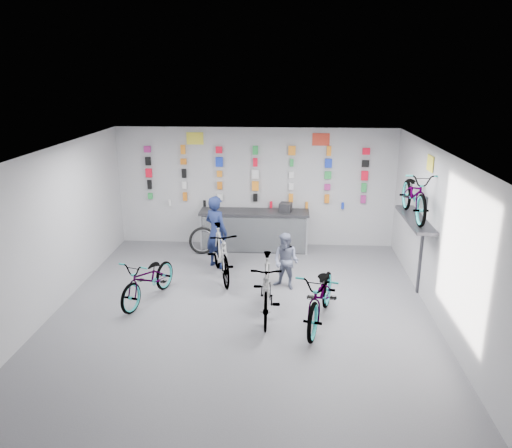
# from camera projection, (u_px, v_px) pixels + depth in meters

# --- Properties ---
(floor) EXTENTS (8.00, 8.00, 0.00)m
(floor) POSITION_uv_depth(u_px,v_px,m) (242.00, 315.00, 9.23)
(floor) COLOR #515156
(floor) RESTS_ON ground
(ceiling) EXTENTS (8.00, 8.00, 0.00)m
(ceiling) POSITION_uv_depth(u_px,v_px,m) (240.00, 153.00, 8.35)
(ceiling) COLOR white
(ceiling) RESTS_ON wall_back
(wall_back) EXTENTS (7.00, 0.00, 7.00)m
(wall_back) POSITION_uv_depth(u_px,v_px,m) (255.00, 187.00, 12.60)
(wall_back) COLOR #BABABC
(wall_back) RESTS_ON floor
(wall_front) EXTENTS (7.00, 0.00, 7.00)m
(wall_front) POSITION_uv_depth(u_px,v_px,m) (204.00, 366.00, 4.97)
(wall_front) COLOR #BABABC
(wall_front) RESTS_ON floor
(wall_left) EXTENTS (0.00, 8.00, 8.00)m
(wall_left) POSITION_uv_depth(u_px,v_px,m) (48.00, 234.00, 9.00)
(wall_left) COLOR #BABABC
(wall_left) RESTS_ON floor
(wall_right) EXTENTS (0.00, 8.00, 8.00)m
(wall_right) POSITION_uv_depth(u_px,v_px,m) (443.00, 242.00, 8.58)
(wall_right) COLOR #BABABC
(wall_right) RESTS_ON floor
(counter) EXTENTS (2.70, 0.66, 1.00)m
(counter) POSITION_uv_depth(u_px,v_px,m) (254.00, 231.00, 12.46)
(counter) COLOR black
(counter) RESTS_ON floor
(merch_wall) EXTENTS (5.57, 0.08, 1.57)m
(merch_wall) POSITION_uv_depth(u_px,v_px,m) (259.00, 175.00, 12.43)
(merch_wall) COLOR green
(merch_wall) RESTS_ON wall_back
(wall_bracket) EXTENTS (0.39, 1.90, 2.00)m
(wall_bracket) POSITION_uv_depth(u_px,v_px,m) (416.00, 223.00, 9.74)
(wall_bracket) COLOR #333338
(wall_bracket) RESTS_ON wall_right
(sign_left) EXTENTS (0.42, 0.02, 0.30)m
(sign_left) POSITION_uv_depth(u_px,v_px,m) (195.00, 138.00, 12.32)
(sign_left) COLOR yellow
(sign_left) RESTS_ON wall_back
(sign_right) EXTENTS (0.42, 0.02, 0.30)m
(sign_right) POSITION_uv_depth(u_px,v_px,m) (321.00, 139.00, 12.13)
(sign_right) COLOR red
(sign_right) RESTS_ON wall_back
(sign_side) EXTENTS (0.02, 0.40, 0.30)m
(sign_side) POSITION_uv_depth(u_px,v_px,m) (430.00, 163.00, 9.38)
(sign_side) COLOR yellow
(sign_side) RESTS_ON wall_right
(bike_left) EXTENTS (1.12, 1.85, 0.92)m
(bike_left) POSITION_uv_depth(u_px,v_px,m) (149.00, 279.00, 9.67)
(bike_left) COLOR gray
(bike_left) RESTS_ON floor
(bike_center) EXTENTS (0.56, 1.88, 1.13)m
(bike_center) POSITION_uv_depth(u_px,v_px,m) (267.00, 287.00, 9.03)
(bike_center) COLOR gray
(bike_center) RESTS_ON floor
(bike_right) EXTENTS (1.18, 2.15, 1.07)m
(bike_right) POSITION_uv_depth(u_px,v_px,m) (322.00, 295.00, 8.78)
(bike_right) COLOR gray
(bike_right) RESTS_ON floor
(bike_service) EXTENTS (1.08, 2.00, 1.16)m
(bike_service) POSITION_uv_depth(u_px,v_px,m) (221.00, 253.00, 10.69)
(bike_service) COLOR gray
(bike_service) RESTS_ON floor
(bike_wall) EXTENTS (0.63, 1.80, 0.95)m
(bike_wall) POSITION_uv_depth(u_px,v_px,m) (415.00, 194.00, 9.57)
(bike_wall) COLOR gray
(bike_wall) RESTS_ON wall_bracket
(clerk) EXTENTS (0.73, 0.68, 1.67)m
(clerk) POSITION_uv_depth(u_px,v_px,m) (216.00, 232.00, 11.26)
(clerk) COLOR #141E46
(clerk) RESTS_ON floor
(customer) EXTENTS (0.72, 0.66, 1.18)m
(customer) POSITION_uv_depth(u_px,v_px,m) (286.00, 261.00, 10.19)
(customer) COLOR slate
(customer) RESTS_ON floor
(spare_wheel) EXTENTS (0.69, 0.35, 0.68)m
(spare_wheel) POSITION_uv_depth(u_px,v_px,m) (203.00, 241.00, 12.23)
(spare_wheel) COLOR black
(spare_wheel) RESTS_ON floor
(register) EXTENTS (0.34, 0.35, 0.22)m
(register) POSITION_uv_depth(u_px,v_px,m) (286.00, 207.00, 12.24)
(register) COLOR black
(register) RESTS_ON counter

